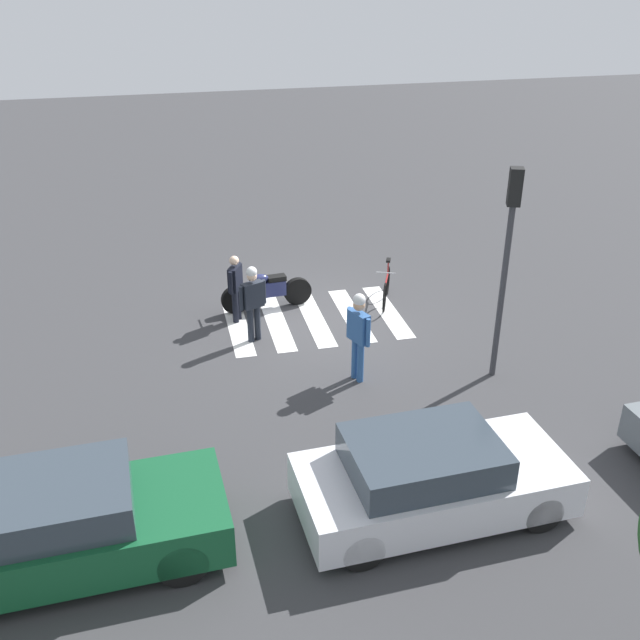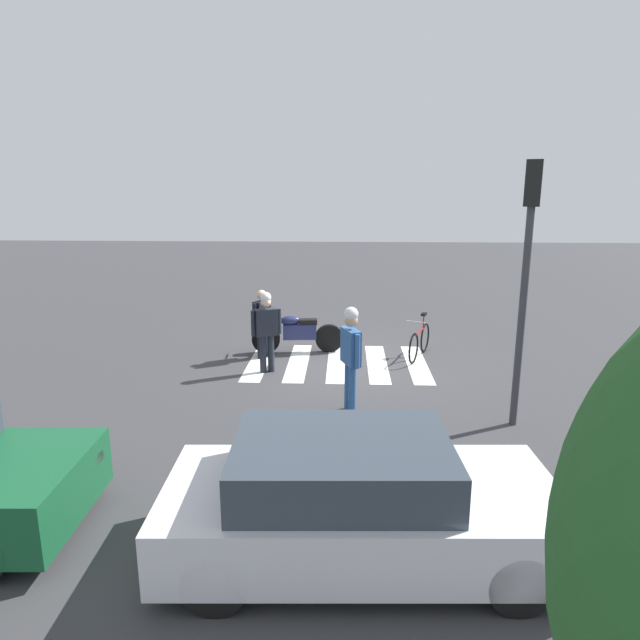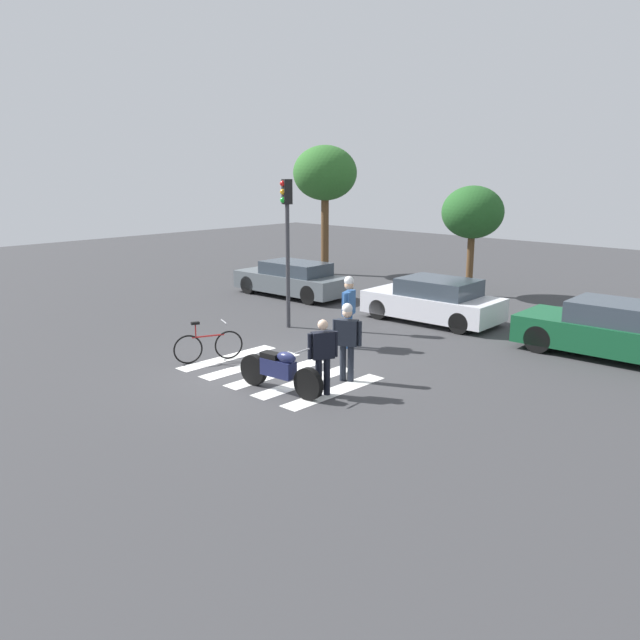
# 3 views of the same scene
# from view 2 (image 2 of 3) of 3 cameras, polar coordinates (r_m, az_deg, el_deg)

# --- Properties ---
(ground_plane) EXTENTS (60.00, 60.00, 0.00)m
(ground_plane) POSITION_cam_2_polar(r_m,az_deg,el_deg) (12.64, 1.82, -4.45)
(ground_plane) COLOR #38383A
(police_motorcycle) EXTENTS (2.22, 0.62, 1.06)m
(police_motorcycle) POSITION_cam_2_polar(r_m,az_deg,el_deg) (13.35, -2.30, -1.39)
(police_motorcycle) COLOR black
(police_motorcycle) RESTS_ON ground_plane
(leaning_bicycle) EXTENTS (0.72, 1.61, 1.02)m
(leaning_bicycle) POSITION_cam_2_polar(r_m,az_deg,el_deg) (13.14, 10.25, -2.20)
(leaning_bicycle) COLOR black
(leaning_bicycle) RESTS_ON ground_plane
(officer_on_foot) EXTENTS (0.62, 0.38, 1.76)m
(officer_on_foot) POSITION_cam_2_polar(r_m,az_deg,el_deg) (11.81, -5.56, -0.66)
(officer_on_foot) COLOR #1E232D
(officer_on_foot) RESTS_ON ground_plane
(officer_by_motorcycle) EXTENTS (0.39, 0.59, 1.62)m
(officer_by_motorcycle) POSITION_cam_2_polar(r_m,az_deg,el_deg) (12.88, -6.01, 0.02)
(officer_by_motorcycle) COLOR black
(officer_by_motorcycle) RESTS_ON ground_plane
(pedestrian_bystander) EXTENTS (0.37, 0.66, 1.90)m
(pedestrian_bystander) POSITION_cam_2_polar(r_m,az_deg,el_deg) (9.64, 3.19, -3.20)
(pedestrian_bystander) COLOR #2D5999
(pedestrian_bystander) RESTS_ON ground_plane
(crosswalk_stripes) EXTENTS (4.05, 2.83, 0.01)m
(crosswalk_stripes) POSITION_cam_2_polar(r_m,az_deg,el_deg) (12.64, 1.82, -4.43)
(crosswalk_stripes) COLOR silver
(crosswalk_stripes) RESTS_ON ground_plane
(car_white_van) EXTENTS (4.23, 2.03, 1.35)m
(car_white_van) POSITION_cam_2_polar(r_m,az_deg,el_deg) (6.15, 3.78, -18.21)
(car_white_van) COLOR black
(car_white_van) RESTS_ON ground_plane
(traffic_light_pole) EXTENTS (0.31, 0.36, 4.31)m
(traffic_light_pole) POSITION_cam_2_polar(r_m,az_deg,el_deg) (9.32, 20.64, 6.48)
(traffic_light_pole) COLOR #38383D
(traffic_light_pole) RESTS_ON ground_plane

